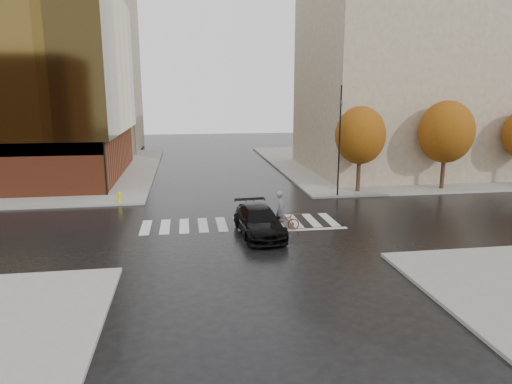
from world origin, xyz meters
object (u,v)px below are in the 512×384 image
(fire_hydrant, at_px, (119,196))
(traffic_light_ne, at_px, (340,133))
(sedan, at_px, (259,221))
(cyclist, at_px, (282,216))
(traffic_light_nw, at_px, (104,145))

(fire_hydrant, bearing_deg, traffic_light_ne, -0.73)
(sedan, xyz_separation_m, cyclist, (1.42, 0.80, -0.01))
(cyclist, xyz_separation_m, traffic_light_ne, (5.80, 7.30, 4.04))
(traffic_light_nw, height_order, traffic_light_ne, traffic_light_ne)
(cyclist, relative_size, fire_hydrant, 2.99)
(sedan, relative_size, traffic_light_nw, 0.80)
(sedan, xyz_separation_m, fire_hydrant, (-8.52, 8.30, -0.21))
(traffic_light_nw, xyz_separation_m, traffic_light_ne, (16.97, -2.70, 0.92))
(sedan, bearing_deg, traffic_light_ne, 44.12)
(sedan, relative_size, cyclist, 2.39)
(traffic_light_nw, height_order, fire_hydrant, traffic_light_nw)
(traffic_light_ne, bearing_deg, fire_hydrant, -9.66)
(sedan, xyz_separation_m, traffic_light_ne, (7.22, 8.10, 4.03))
(traffic_light_nw, relative_size, traffic_light_ne, 0.83)
(cyclist, distance_m, fire_hydrant, 12.45)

